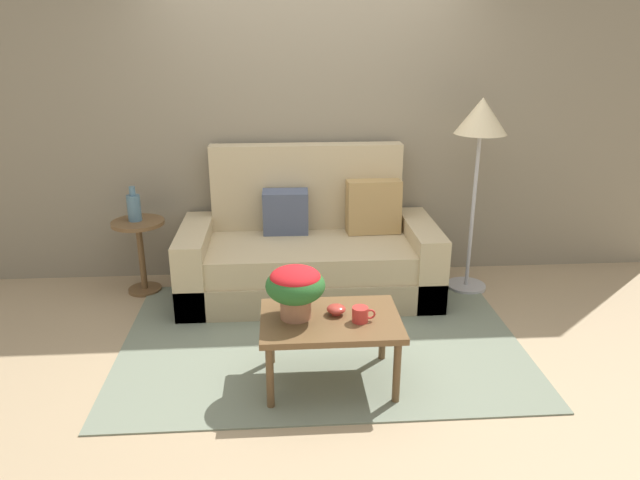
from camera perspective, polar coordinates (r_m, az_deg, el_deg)
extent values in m
plane|color=tan|center=(4.07, 0.14, -9.98)|extent=(14.00, 14.00, 0.00)
cube|color=gray|center=(4.91, -1.00, 12.50)|extent=(6.40, 0.12, 2.80)
cube|color=gray|center=(4.11, 0.09, -9.61)|extent=(2.70, 1.89, 0.01)
cube|color=tan|center=(4.71, -1.04, -3.96)|extent=(2.01, 0.91, 0.25)
cube|color=tan|center=(4.60, -1.04, -1.47)|extent=(1.56, 0.82, 0.21)
cube|color=tan|center=(4.87, -1.31, 3.95)|extent=(1.56, 0.16, 0.93)
cube|color=tan|center=(4.69, -12.01, -2.31)|extent=(0.22, 0.91, 0.59)
cube|color=tan|center=(4.77, 9.72, -1.76)|extent=(0.22, 0.91, 0.59)
cube|color=#4C5670|center=(4.72, -3.38, 2.71)|extent=(0.37, 0.20, 0.38)
cube|color=tan|center=(4.77, 5.23, 3.27)|extent=(0.44, 0.22, 0.44)
cylinder|color=brown|center=(3.36, -4.91, -13.21)|extent=(0.04, 0.04, 0.40)
cylinder|color=brown|center=(3.41, 7.51, -12.69)|extent=(0.04, 0.04, 0.40)
cylinder|color=brown|center=(3.76, -4.83, -9.32)|extent=(0.04, 0.04, 0.40)
cylinder|color=brown|center=(3.81, 6.14, -8.94)|extent=(0.04, 0.04, 0.40)
cube|color=brown|center=(3.46, 1.03, -7.88)|extent=(0.82, 0.57, 0.04)
cylinder|color=brown|center=(5.04, -16.70, -4.63)|extent=(0.27, 0.27, 0.03)
cylinder|color=brown|center=(4.93, -17.03, -1.58)|extent=(0.05, 0.05, 0.55)
cylinder|color=brown|center=(4.84, -17.37, 1.62)|extent=(0.41, 0.41, 0.03)
cylinder|color=#B2B2B7|center=(5.03, 14.06, -4.36)|extent=(0.32, 0.32, 0.03)
cylinder|color=#B2B2B7|center=(4.81, 14.69, 2.62)|extent=(0.03, 0.03, 1.25)
cone|color=beige|center=(4.65, 15.51, 11.61)|extent=(0.40, 0.40, 0.27)
cylinder|color=#A36B4C|center=(3.43, -2.39, -6.51)|extent=(0.18, 0.18, 0.14)
ellipsoid|color=#286028|center=(3.37, -2.42, -4.44)|extent=(0.35, 0.35, 0.20)
ellipsoid|color=red|center=(3.35, -2.43, -3.65)|extent=(0.29, 0.29, 0.11)
cylinder|color=red|center=(3.40, 3.94, -7.26)|extent=(0.09, 0.09, 0.09)
torus|color=red|center=(3.40, 4.94, -7.22)|extent=(0.06, 0.01, 0.06)
cylinder|color=#B2382D|center=(3.48, 1.59, -7.13)|extent=(0.05, 0.05, 0.02)
ellipsoid|color=#B2382D|center=(3.47, 1.59, -6.75)|extent=(0.11, 0.11, 0.05)
cylinder|color=slate|center=(4.82, -17.70, 3.00)|extent=(0.10, 0.10, 0.21)
cylinder|color=slate|center=(4.78, -17.87, 4.58)|extent=(0.05, 0.05, 0.07)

